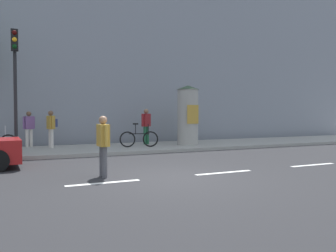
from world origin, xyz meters
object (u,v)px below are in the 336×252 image
object	(u,v)px
pedestrian_with_bag	(146,123)
pedestrian_near_pole	(183,122)
poster_column	(188,115)
pedestrian_tallest	(103,141)
pedestrian_with_backpack	(29,126)
bicycle_upright	(139,139)
pedestrian_in_light_jacket	(51,125)
traffic_light	(15,72)

from	to	relation	value
pedestrian_with_bag	pedestrian_near_pole	size ratio (longest dim) A/B	1.00
poster_column	pedestrian_tallest	bearing A→B (deg)	-133.57
poster_column	pedestrian_near_pole	bearing A→B (deg)	70.59
pedestrian_with_backpack	bicycle_upright	bearing A→B (deg)	-24.13
pedestrian_with_bag	pedestrian_with_backpack	xyz separation A→B (m)	(-5.38, 0.85, -0.11)
pedestrian_with_bag	pedestrian_near_pole	bearing A→B (deg)	13.25
pedestrian_with_bag	pedestrian_near_pole	world-z (taller)	pedestrian_with_bag
pedestrian_in_light_jacket	pedestrian_tallest	bearing A→B (deg)	-84.72
traffic_light	pedestrian_in_light_jacket	world-z (taller)	traffic_light
traffic_light	pedestrian_in_light_jacket	xyz separation A→B (m)	(1.43, 2.64, -2.01)
traffic_light	pedestrian_in_light_jacket	distance (m)	3.62
traffic_light	poster_column	world-z (taller)	traffic_light
pedestrian_tallest	bicycle_upright	size ratio (longest dim) A/B	0.93
traffic_light	bicycle_upright	xyz separation A→B (m)	(5.10, 1.25, -2.62)
pedestrian_tallest	pedestrian_in_light_jacket	world-z (taller)	pedestrian_in_light_jacket
pedestrian_with_bag	pedestrian_in_light_jacket	size ratio (longest dim) A/B	1.06
traffic_light	pedestrian_with_backpack	size ratio (longest dim) A/B	2.76
pedestrian_with_bag	pedestrian_in_light_jacket	xyz separation A→B (m)	(-4.47, 0.19, -0.05)
traffic_light	pedestrian_with_backpack	world-z (taller)	traffic_light
pedestrian_with_backpack	pedestrian_near_pole	size ratio (longest dim) A/B	0.92
pedestrian_in_light_jacket	pedestrian_near_pole	world-z (taller)	pedestrian_near_pole
pedestrian_with_backpack	pedestrian_in_light_jacket	distance (m)	1.13
pedestrian_in_light_jacket	traffic_light	bearing A→B (deg)	-118.48
traffic_light	pedestrian_in_light_jacket	size ratio (longest dim) A/B	2.70
pedestrian_in_light_jacket	pedestrian_near_pole	bearing A→B (deg)	3.02
poster_column	pedestrian_with_backpack	distance (m)	7.43
pedestrian_tallest	pedestrian_in_light_jacket	distance (m)	7.16
pedestrian_near_pole	bicycle_upright	size ratio (longest dim) A/B	1.02
pedestrian_with_backpack	pedestrian_near_pole	distance (m)	7.74
pedestrian_with_backpack	pedestrian_in_light_jacket	size ratio (longest dim) A/B	0.98
poster_column	pedestrian_with_backpack	world-z (taller)	poster_column
poster_column	pedestrian_near_pole	distance (m)	1.75
pedestrian_tallest	pedestrian_in_light_jacket	size ratio (longest dim) A/B	0.97
poster_column	pedestrian_in_light_jacket	bearing A→B (deg)	168.78
pedestrian_with_bag	pedestrian_in_light_jacket	distance (m)	4.47
pedestrian_tallest	bicycle_upright	xyz separation A→B (m)	(3.01, 5.73, -0.41)
pedestrian_with_bag	pedestrian_near_pole	xyz separation A→B (m)	(2.35, 0.55, 0.00)
pedestrian_tallest	pedestrian_near_pole	distance (m)	9.70
poster_column	bicycle_upright	size ratio (longest dim) A/B	1.68
poster_column	pedestrian_in_light_jacket	size ratio (longest dim) A/B	1.75
poster_column	pedestrian_with_bag	world-z (taller)	poster_column
pedestrian_with_bag	bicycle_upright	size ratio (longest dim) A/B	1.02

